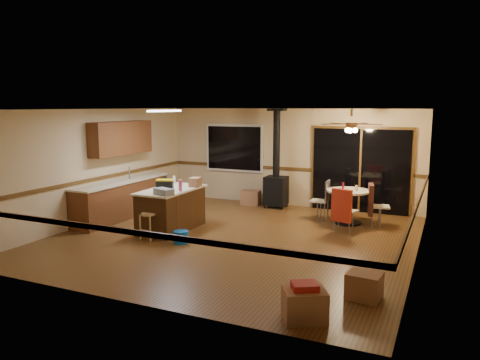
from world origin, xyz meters
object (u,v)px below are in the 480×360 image
Objects in this scene: box_under_window at (251,198)px; toolbox_black at (165,185)px; wood_stove at (276,180)px; chair_left at (324,195)px; chair_near at (342,205)px; chair_right at (372,200)px; kitchen_island at (171,209)px; box_corner_a at (304,304)px; toolbox_grey at (164,192)px; box_corner_b at (364,286)px; blue_bucket at (181,237)px; bar_stool at (149,226)px; dining_table at (348,201)px.

toolbox_black is at bearing -100.73° from box_under_window.
wood_stove is 1.71m from chair_left.
box_under_window is (-2.88, 1.86, -0.40)m from chair_near.
kitchen_island is at bearing -151.39° from chair_right.
box_under_window is 0.94× the size of box_corner_a.
wood_stove reaches higher than chair_left.
kitchen_island is at bearing 110.52° from toolbox_grey.
box_corner_a is at bearing -120.61° from box_corner_b.
chair_near is at bearing 96.05° from box_corner_a.
blue_bucket is 3.86m from box_corner_a.
wood_stove is at bearing 66.91° from kitchen_island.
kitchen_island is 3.16m from box_under_window.
bar_stool is at bearing -108.47° from wood_stove.
box_under_window is (-2.83, 0.98, -0.34)m from dining_table.
kitchen_island is 0.67× the size of wood_stove.
blue_bucket is at bearing 161.57° from box_corner_b.
chair_left is 1.05× the size of box_under_window.
chair_right is 1.34× the size of box_corner_a.
box_under_window reaches higher than box_corner_b.
toolbox_grey is 0.42× the size of dining_table.
bar_stool is at bearing -132.36° from chair_left.
toolbox_black reaches higher than toolbox_grey.
chair_near is 1.00× the size of chair_right.
toolbox_black reaches higher than box_under_window.
toolbox_grey is (0.23, -0.62, 0.51)m from kitchen_island.
kitchen_island is 3.33m from wood_stove.
box_corner_a is (0.50, -5.13, -0.34)m from dining_table.
dining_table reaches higher than box_corner_b.
dining_table is 0.52m from chair_right.
chair_right is at bearing -4.61° from chair_left.
box_corner_b is (1.67, -4.26, -0.40)m from chair_left.
wood_stove is at bearing 81.45° from blue_bucket.
chair_near reaches higher than blue_bucket.
dining_table is 3.02m from box_under_window.
toolbox_black reaches higher than kitchen_island.
blue_bucket is 3.94m from box_corner_b.
chair_left is at bearing 39.60° from toolbox_black.
toolbox_grey is 1.16× the size of toolbox_black.
bar_stool is 0.78× the size of chair_near.
toolbox_grey reaches higher than chair_right.
blue_bucket is 0.64× the size of box_corner_b.
chair_near reaches higher than box_under_window.
dining_table is 1.40× the size of chair_right.
chair_left is at bearing 47.96° from toolbox_grey.
toolbox_grey reaches higher than kitchen_island.
box_corner_b is (4.46, -2.04, -0.27)m from kitchen_island.
wood_stove is at bearing 121.84° from box_corner_b.
chair_near is 1.53× the size of box_corner_b.
toolbox_grey reaches higher than box_corner_b.
toolbox_grey is 0.58× the size of chair_right.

